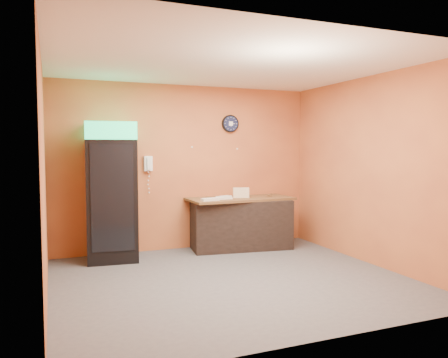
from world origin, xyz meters
TOP-DOWN VIEW (x-y plane):
  - floor at (0.00, 0.00)m, footprint 4.50×4.50m
  - back_wall at (0.00, 2.00)m, footprint 4.50×0.02m
  - left_wall at (-2.25, 0.00)m, footprint 0.02×4.00m
  - right_wall at (2.25, 0.00)m, footprint 0.02×4.00m
  - ceiling at (0.00, 0.00)m, footprint 4.50×4.00m
  - beverage_cooler at (-1.30, 1.60)m, footprint 0.82×0.82m
  - prep_counter at (0.85, 1.63)m, footprint 1.76×0.96m
  - wall_clock at (0.81, 1.97)m, footprint 0.31×0.06m
  - wall_phone at (-0.67, 1.95)m, footprint 0.13×0.11m
  - butcher_paper at (0.85, 1.63)m, footprint 1.82×0.84m
  - sub_roll_stack at (0.85, 1.59)m, footprint 0.29×0.17m
  - wrapped_sandwich_left at (0.22, 1.40)m, footprint 0.31×0.16m
  - wrapped_sandwich_mid at (0.50, 1.50)m, footprint 0.27×0.11m
  - wrapped_sandwich_right at (0.55, 1.63)m, footprint 0.31×0.22m
  - kitchen_tool at (0.77, 1.67)m, footprint 0.05×0.05m

SIDE VIEW (x-z plane):
  - floor at x=0.00m, z-range 0.00..0.00m
  - prep_counter at x=0.85m, z-range 0.00..0.84m
  - butcher_paper at x=0.85m, z-range 0.84..0.88m
  - wrapped_sandwich_mid at x=0.50m, z-range 0.88..0.92m
  - wrapped_sandwich_right at x=0.55m, z-range 0.88..0.92m
  - wrapped_sandwich_left at x=0.22m, z-range 0.88..0.92m
  - kitchen_tool at x=0.77m, z-range 0.88..0.93m
  - sub_roll_stack at x=0.85m, z-range 0.88..1.05m
  - beverage_cooler at x=-1.30m, z-range -0.02..2.09m
  - back_wall at x=0.00m, z-range 0.00..2.80m
  - left_wall at x=-2.25m, z-range 0.00..2.80m
  - right_wall at x=2.25m, z-range 0.00..2.80m
  - wall_phone at x=-0.67m, z-range 1.35..1.60m
  - wall_clock at x=0.81m, z-range 2.01..2.32m
  - ceiling at x=0.00m, z-range 2.79..2.81m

